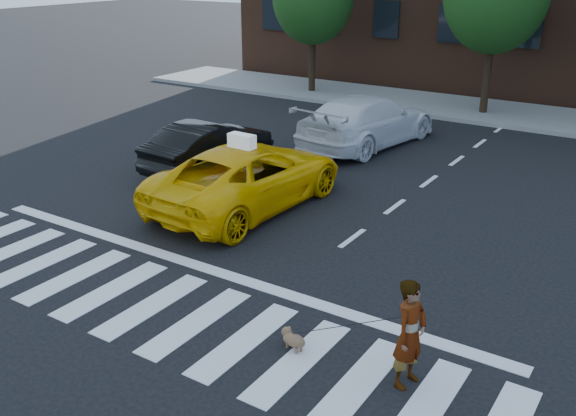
{
  "coord_description": "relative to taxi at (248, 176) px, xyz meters",
  "views": [
    {
      "loc": [
        7.26,
        -6.85,
        5.67
      ],
      "look_at": [
        0.99,
        2.81,
        1.1
      ],
      "focal_mm": 40.0,
      "sensor_mm": 36.0,
      "label": 1
    }
  ],
  "objects": [
    {
      "name": "ground",
      "position": [
        1.4,
        -4.74,
        -0.75
      ],
      "size": [
        120.0,
        120.0,
        0.0
      ],
      "primitive_type": "plane",
      "color": "black",
      "rests_on": "ground"
    },
    {
      "name": "crosswalk",
      "position": [
        1.4,
        -4.74,
        -0.75
      ],
      "size": [
        13.0,
        2.4,
        0.01
      ],
      "primitive_type": "cube",
      "color": "silver",
      "rests_on": "ground"
    },
    {
      "name": "stop_line",
      "position": [
        1.4,
        -3.14,
        -0.75
      ],
      "size": [
        12.0,
        0.3,
        0.01
      ],
      "primitive_type": "cube",
      "color": "silver",
      "rests_on": "ground"
    },
    {
      "name": "sidewalk_far",
      "position": [
        1.4,
        12.76,
        -0.68
      ],
      "size": [
        30.0,
        4.0,
        0.15
      ],
      "primitive_type": "cube",
      "color": "slate",
      "rests_on": "ground"
    },
    {
      "name": "taxi",
      "position": [
        0.0,
        0.0,
        0.0
      ],
      "size": [
        2.72,
        5.53,
        1.51
      ],
      "primitive_type": "imported",
      "rotation": [
        0.0,
        0.0,
        3.1
      ],
      "color": "#F2B505",
      "rests_on": "ground"
    },
    {
      "name": "black_sedan",
      "position": [
        -2.63,
        1.72,
        -0.07
      ],
      "size": [
        1.65,
        4.2,
        1.36
      ],
      "primitive_type": "imported",
      "rotation": [
        0.0,
        0.0,
        3.09
      ],
      "color": "black",
      "rests_on": "ground"
    },
    {
      "name": "white_suv",
      "position": [
        0.0,
        6.35,
        0.04
      ],
      "size": [
        2.92,
        5.72,
        1.59
      ],
      "primitive_type": "imported",
      "rotation": [
        0.0,
        0.0,
        3.01
      ],
      "color": "silver",
      "rests_on": "ground"
    },
    {
      "name": "woman",
      "position": [
        5.96,
        -4.34,
        0.06
      ],
      "size": [
        0.48,
        0.65,
        1.62
      ],
      "primitive_type": "imported",
      "rotation": [
        0.0,
        0.0,
        1.4
      ],
      "color": "#999999",
      "rests_on": "ground"
    },
    {
      "name": "dog",
      "position": [
        4.15,
        -4.51,
        -0.58
      ],
      "size": [
        0.53,
        0.32,
        0.31
      ],
      "rotation": [
        0.0,
        0.0,
        -0.33
      ],
      "color": "#885D45",
      "rests_on": "ground"
    },
    {
      "name": "taxi_sign",
      "position": [
        0.0,
        -0.2,
        0.91
      ],
      "size": [
        0.66,
        0.31,
        0.32
      ],
      "primitive_type": "cube",
      "rotation": [
        0.0,
        0.0,
        3.1
      ],
      "color": "white",
      "rests_on": "taxi"
    }
  ]
}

